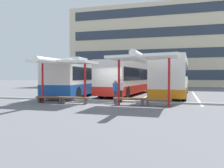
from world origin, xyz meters
name	(u,v)px	position (x,y,z in m)	size (l,w,h in m)	color
ground_plane	(105,102)	(0.00, 0.00, 0.00)	(160.00, 160.00, 0.00)	slate
terminal_building	(155,47)	(0.05, 31.70, 7.47)	(31.62, 10.61, 17.65)	beige
coach_bus_0	(81,79)	(-4.01, 4.98, 1.57)	(3.17, 11.23, 3.45)	silver
coach_bus_1	(128,78)	(0.03, 7.24, 1.60)	(3.32, 11.80, 3.46)	silver
coach_bus_2	(173,77)	(4.29, 6.92, 1.78)	(3.02, 12.35, 3.76)	silver
lane_stripe_0	(65,94)	(-6.32, 6.26, 0.00)	(0.16, 14.00, 0.01)	white
lane_stripe_1	(104,95)	(-2.11, 6.26, 0.00)	(0.16, 14.00, 0.01)	white
lane_stripe_2	(148,96)	(2.11, 6.26, 0.00)	(0.16, 14.00, 0.01)	white
lane_stripe_3	(196,97)	(6.32, 6.26, 0.00)	(0.16, 14.00, 0.01)	white
waiting_shelter_0	(61,63)	(-2.50, -1.65, 2.69)	(4.15, 4.36, 2.92)	red
bench_0	(50,98)	(-3.40, -1.57, 0.34)	(1.94, 0.47, 0.45)	brown
bench_1	(75,99)	(-1.60, -1.56, 0.34)	(1.88, 0.53, 0.45)	brown
waiting_shelter_1	(143,58)	(2.87, -1.65, 2.88)	(4.05, 4.79, 3.11)	red
bench_2	(129,100)	(1.97, -1.26, 0.34)	(1.96, 0.50, 0.45)	brown
bench_3	(158,101)	(3.77, -1.23, 0.33)	(1.59, 0.52, 0.45)	brown
platform_kerb	(107,101)	(0.00, 0.34, 0.06)	(44.00, 0.24, 0.12)	#ADADA8
waiting_passenger_0	(115,90)	(0.74, -0.02, 0.88)	(0.45, 0.49, 1.55)	#33384C
waiting_passenger_1	(120,88)	(1.01, 0.13, 0.98)	(0.52, 0.29, 1.69)	black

